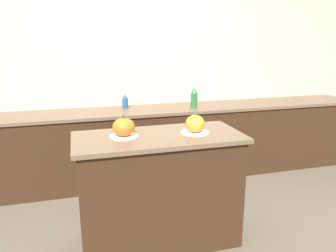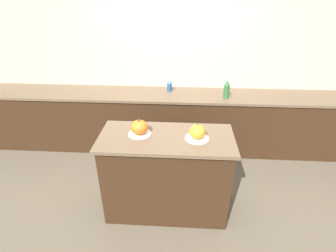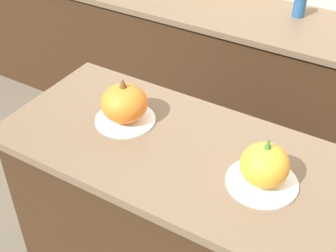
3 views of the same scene
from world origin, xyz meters
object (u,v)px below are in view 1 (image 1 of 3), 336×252
at_px(bottle_tall, 194,98).
at_px(bottle_short, 125,101).
at_px(pumpkin_cake_right, 195,125).
at_px(pumpkin_cake_left, 124,128).

relative_size(bottle_tall, bottle_short, 1.51).
height_order(pumpkin_cake_right, bottle_short, pumpkin_cake_right).
xyz_separation_m(pumpkin_cake_right, bottle_short, (-0.35, 1.44, -0.05)).
xyz_separation_m(pumpkin_cake_left, bottle_short, (0.22, 1.39, -0.05)).
height_order(pumpkin_cake_left, bottle_short, pumpkin_cake_left).
relative_size(pumpkin_cake_left, pumpkin_cake_right, 0.98).
bearing_deg(bottle_tall, pumpkin_cake_right, -109.89).
bearing_deg(bottle_short, pumpkin_cake_left, -98.97).
height_order(pumpkin_cake_left, pumpkin_cake_right, pumpkin_cake_right).
xyz_separation_m(pumpkin_cake_right, bottle_tall, (0.44, 1.23, -0.01)).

